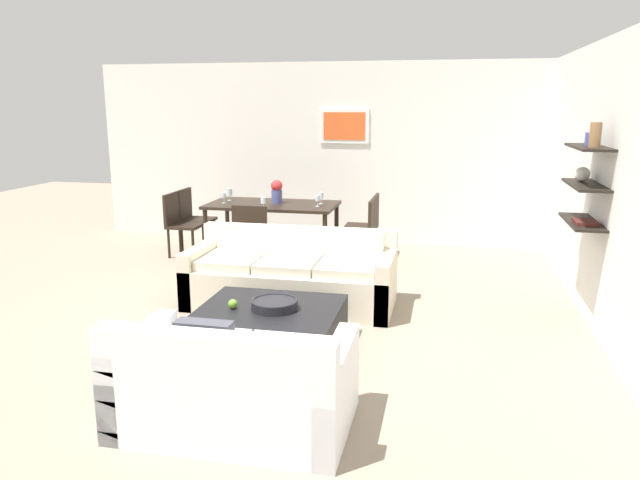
{
  "coord_description": "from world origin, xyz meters",
  "views": [
    {
      "loc": [
        1.62,
        -5.61,
        2.09
      ],
      "look_at": [
        0.37,
        0.2,
        0.75
      ],
      "focal_mm": 34.0,
      "sensor_mm": 36.0,
      "label": 1
    }
  ],
  "objects_px": {
    "wine_glass_left_far": "(230,192)",
    "wine_glass_foot": "(263,201)",
    "wine_glass_right_near": "(318,199)",
    "apple_on_coffee_table": "(233,304)",
    "dining_chair_right_near": "(363,228)",
    "dining_chair_right_far": "(367,222)",
    "decorative_bowl": "(274,304)",
    "dining_table": "(273,208)",
    "centerpiece_vase": "(277,191)",
    "loveseat_white": "(234,385)",
    "wine_glass_right_far": "(321,196)",
    "coffee_table": "(269,329)",
    "wine_glass_left_near": "(224,196)",
    "dining_chair_left_near": "(180,220)",
    "dining_chair_left_far": "(192,215)",
    "sofa_beige": "(292,278)",
    "dining_chair_foot": "(253,234)"
  },
  "relations": [
    {
      "from": "wine_glass_foot",
      "to": "wine_glass_right_near",
      "type": "height_order",
      "value": "wine_glass_right_near"
    },
    {
      "from": "dining_table",
      "to": "centerpiece_vase",
      "type": "relative_size",
      "value": 5.44
    },
    {
      "from": "decorative_bowl",
      "to": "apple_on_coffee_table",
      "type": "relative_size",
      "value": 4.81
    },
    {
      "from": "apple_on_coffee_table",
      "to": "dining_chair_right_near",
      "type": "relative_size",
      "value": 0.09
    },
    {
      "from": "loveseat_white",
      "to": "dining_chair_foot",
      "type": "xyz_separation_m",
      "value": [
        -1.04,
        3.57,
        0.21
      ]
    },
    {
      "from": "dining_chair_left_far",
      "to": "wine_glass_foot",
      "type": "distance_m",
      "value": 1.47
    },
    {
      "from": "dining_chair_left_far",
      "to": "wine_glass_right_far",
      "type": "distance_m",
      "value": 1.98
    },
    {
      "from": "wine_glass_left_near",
      "to": "centerpiece_vase",
      "type": "relative_size",
      "value": 0.45
    },
    {
      "from": "wine_glass_left_near",
      "to": "dining_chair_right_far",
      "type": "bearing_deg",
      "value": 9.57
    },
    {
      "from": "coffee_table",
      "to": "decorative_bowl",
      "type": "xyz_separation_m",
      "value": [
        0.05,
        -0.01,
        0.24
      ]
    },
    {
      "from": "wine_glass_right_far",
      "to": "wine_glass_right_near",
      "type": "distance_m",
      "value": 0.23
    },
    {
      "from": "dining_chair_left_far",
      "to": "dining_chair_right_near",
      "type": "relative_size",
      "value": 1.0
    },
    {
      "from": "dining_chair_left_near",
      "to": "centerpiece_vase",
      "type": "xyz_separation_m",
      "value": [
        1.34,
        0.25,
        0.41
      ]
    },
    {
      "from": "loveseat_white",
      "to": "centerpiece_vase",
      "type": "distance_m",
      "value": 4.63
    },
    {
      "from": "decorative_bowl",
      "to": "dining_table",
      "type": "height_order",
      "value": "dining_table"
    },
    {
      "from": "dining_chair_foot",
      "to": "sofa_beige",
      "type": "bearing_deg",
      "value": -53.79
    },
    {
      "from": "wine_glass_left_far",
      "to": "wine_glass_foot",
      "type": "height_order",
      "value": "wine_glass_left_far"
    },
    {
      "from": "wine_glass_left_near",
      "to": "wine_glass_right_far",
      "type": "height_order",
      "value": "wine_glass_right_far"
    },
    {
      "from": "sofa_beige",
      "to": "dining_chair_left_near",
      "type": "height_order",
      "value": "dining_chair_left_near"
    },
    {
      "from": "dining_chair_right_near",
      "to": "centerpiece_vase",
      "type": "height_order",
      "value": "centerpiece_vase"
    },
    {
      "from": "dining_chair_left_near",
      "to": "dining_table",
      "type": "bearing_deg",
      "value": 9.35
    },
    {
      "from": "sofa_beige",
      "to": "dining_table",
      "type": "xyz_separation_m",
      "value": [
        -0.79,
        1.96,
        0.39
      ]
    },
    {
      "from": "dining_chair_left_near",
      "to": "wine_glass_left_near",
      "type": "bearing_deg",
      "value": 8.65
    },
    {
      "from": "wine_glass_left_far",
      "to": "wine_glass_foot",
      "type": "xyz_separation_m",
      "value": [
        0.66,
        -0.53,
        -0.02
      ]
    },
    {
      "from": "loveseat_white",
      "to": "dining_chair_right_near",
      "type": "relative_size",
      "value": 1.71
    },
    {
      "from": "dining_chair_left_far",
      "to": "dining_chair_right_near",
      "type": "height_order",
      "value": "same"
    },
    {
      "from": "dining_chair_right_near",
      "to": "dining_table",
      "type": "bearing_deg",
      "value": 170.65
    },
    {
      "from": "wine_glass_right_far",
      "to": "sofa_beige",
      "type": "bearing_deg",
      "value": -86.43
    },
    {
      "from": "centerpiece_vase",
      "to": "dining_table",
      "type": "bearing_deg",
      "value": -147.77
    },
    {
      "from": "loveseat_white",
      "to": "dining_chair_right_near",
      "type": "distance_m",
      "value": 4.25
    },
    {
      "from": "wine_glass_left_far",
      "to": "centerpiece_vase",
      "type": "distance_m",
      "value": 0.72
    },
    {
      "from": "sofa_beige",
      "to": "apple_on_coffee_table",
      "type": "height_order",
      "value": "sofa_beige"
    },
    {
      "from": "dining_table",
      "to": "wine_glass_foot",
      "type": "xyz_separation_m",
      "value": [
        -0.0,
        -0.41,
        0.17
      ]
    },
    {
      "from": "decorative_bowl",
      "to": "dining_chair_left_far",
      "type": "height_order",
      "value": "dining_chair_left_far"
    },
    {
      "from": "wine_glass_foot",
      "to": "dining_chair_left_near",
      "type": "bearing_deg",
      "value": 171.21
    },
    {
      "from": "loveseat_white",
      "to": "wine_glass_foot",
      "type": "bearing_deg",
      "value": 104.5
    },
    {
      "from": "decorative_bowl",
      "to": "dining_chair_right_near",
      "type": "bearing_deg",
      "value": 83.63
    },
    {
      "from": "dining_table",
      "to": "wine_glass_left_near",
      "type": "distance_m",
      "value": 0.69
    },
    {
      "from": "apple_on_coffee_table",
      "to": "wine_glass_right_near",
      "type": "distance_m",
      "value": 3.16
    },
    {
      "from": "wine_glass_right_near",
      "to": "apple_on_coffee_table",
      "type": "bearing_deg",
      "value": -91.04
    },
    {
      "from": "dining_table",
      "to": "wine_glass_right_far",
      "type": "distance_m",
      "value": 0.69
    },
    {
      "from": "loveseat_white",
      "to": "centerpiece_vase",
      "type": "relative_size",
      "value": 4.65
    },
    {
      "from": "coffee_table",
      "to": "dining_table",
      "type": "height_order",
      "value": "dining_table"
    },
    {
      "from": "dining_chair_right_far",
      "to": "wine_glass_right_far",
      "type": "xyz_separation_m",
      "value": [
        -0.63,
        -0.1,
        0.36
      ]
    },
    {
      "from": "decorative_bowl",
      "to": "wine_glass_left_far",
      "type": "bearing_deg",
      "value": 116.05
    },
    {
      "from": "dining_table",
      "to": "dining_chair_left_far",
      "type": "distance_m",
      "value": 1.32
    },
    {
      "from": "wine_glass_right_far",
      "to": "wine_glass_left_near",
      "type": "bearing_deg",
      "value": -169.99
    },
    {
      "from": "wine_glass_right_far",
      "to": "apple_on_coffee_table",
      "type": "bearing_deg",
      "value": -90.97
    },
    {
      "from": "loveseat_white",
      "to": "wine_glass_left_far",
      "type": "distance_m",
      "value": 4.91
    },
    {
      "from": "wine_glass_foot",
      "to": "dining_chair_right_far",
      "type": "bearing_deg",
      "value": 25.81
    }
  ]
}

